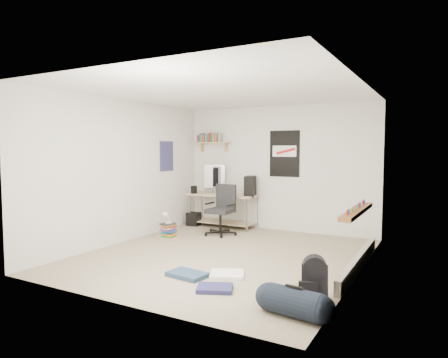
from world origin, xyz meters
The scene contains 26 objects.
floor centered at (0.00, 0.00, -0.01)m, with size 4.00×4.50×0.01m, color gray.
ceiling centered at (0.00, 0.00, 2.50)m, with size 4.00×4.50×0.01m, color white.
back_wall centered at (0.00, 2.25, 1.25)m, with size 4.00×0.01×2.50m, color silver.
left_wall centered at (-2.00, 0.00, 1.25)m, with size 0.01×4.50×2.50m, color silver.
right_wall centered at (2.00, 0.00, 1.25)m, with size 0.01×4.50×2.50m, color silver.
desk centered at (-1.12, 2.00, 0.36)m, with size 1.48×0.65×0.68m, color tan.
monitor_left centered at (-1.39, 2.00, 0.90)m, with size 0.41×0.10×0.45m, color #B2B4B8.
monitor_right centered at (-1.33, 2.00, 0.92)m, with size 0.44×0.11×0.49m, color #B9B8BE.
pc_tower centered at (-0.49, 2.00, 0.89)m, with size 0.19×0.40×0.42m, color black.
keyboard centered at (-1.43, 1.85, 0.69)m, with size 0.40×0.14×0.02m, color black.
speaker_left centered at (-1.68, 1.74, 0.77)m, with size 0.09×0.09×0.19m, color black.
speaker_right centered at (-1.05, 1.83, 0.77)m, with size 0.09×0.09×0.18m, color black.
office_chair centered at (-0.77, 1.27, 0.49)m, with size 0.63×0.63×0.97m, color black.
wall_shelf centered at (-1.45, 2.14, 1.78)m, with size 0.80×0.22×0.24m, color tan.
poster_back_wall centered at (0.15, 2.23, 1.55)m, with size 0.62×0.03×0.92m, color black.
poster_left_wall centered at (-1.99, 1.20, 1.50)m, with size 0.02×0.42×0.60m, color navy.
window centered at (1.95, 0.30, 1.45)m, with size 0.10×1.50×1.26m, color brown.
baseboard_heater centered at (1.96, 0.30, 0.09)m, with size 0.08×2.50×0.18m, color #B7B2A8.
backpack centered at (1.75, -1.13, 0.20)m, with size 0.28×0.22×0.37m, color black.
duffel_bag centered at (1.70, -1.67, 0.14)m, with size 0.29×0.29×0.56m, color black.
tshirt centered at (0.52, -0.86, 0.02)m, with size 0.43×0.36×0.04m, color white.
jeans_a centered at (0.10, -1.15, 0.03)m, with size 0.50×0.32×0.05m, color navy.
jeans_b centered at (0.66, -1.41, 0.03)m, with size 0.41×0.31×0.05m, color navy.
book_stack centered at (-1.50, 0.59, 0.15)m, with size 0.43×0.35×0.29m, color brown.
desk_lamp centered at (-1.48, 0.57, 0.38)m, with size 0.12×0.20×0.20m, color white.
subwoofer centered at (-1.75, 1.82, 0.14)m, with size 0.25×0.25×0.28m, color black.
Camera 1 is at (2.94, -5.31, 1.63)m, focal length 32.00 mm.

